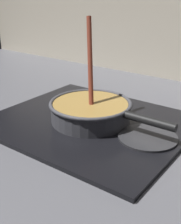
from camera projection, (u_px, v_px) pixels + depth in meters
name	position (u px, v px, depth m)	size (l,w,h in m)	color
ground	(58.00, 164.00, 0.74)	(2.40, 1.60, 0.04)	#4C4C51
hob_plate	(90.00, 122.00, 0.91)	(0.56, 0.48, 0.01)	black
burner_ring	(90.00, 119.00, 0.90)	(0.19, 0.19, 0.01)	#592D0C
spare_burner	(148.00, 137.00, 0.80)	(0.16, 0.16, 0.01)	#262628
cooking_pan	(91.00, 110.00, 0.89)	(0.38, 0.24, 0.30)	#38383D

